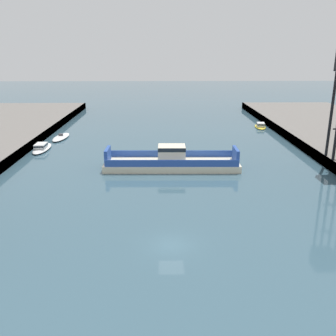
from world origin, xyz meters
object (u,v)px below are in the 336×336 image
object	(u,v)px
chain_ferry	(172,161)
moored_boat_mid_right	(260,126)
moored_boat_far_left	(61,137)
moored_boat_near_left	(42,148)

from	to	relation	value
chain_ferry	moored_boat_mid_right	bearing A→B (deg)	55.16
chain_ferry	moored_boat_far_left	bearing A→B (deg)	137.18
moored_boat_far_left	moored_boat_near_left	bearing A→B (deg)	-96.60
chain_ferry	moored_boat_mid_right	size ratio (longest dim) A/B	3.02
moored_boat_near_left	moored_boat_far_left	xyz separation A→B (m)	(1.13, 9.76, -0.21)
chain_ferry	moored_boat_far_left	size ratio (longest dim) A/B	2.55
moored_boat_mid_right	moored_boat_far_left	distance (m)	47.07
chain_ferry	moored_boat_near_left	size ratio (longest dim) A/B	2.56
moored_boat_near_left	moored_boat_far_left	size ratio (longest dim) A/B	1.00
moored_boat_near_left	moored_boat_far_left	distance (m)	9.83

